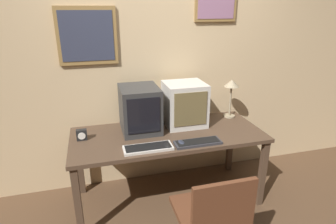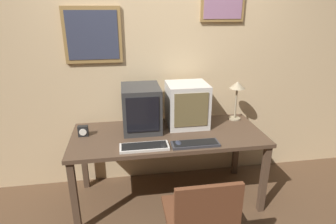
% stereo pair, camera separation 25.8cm
% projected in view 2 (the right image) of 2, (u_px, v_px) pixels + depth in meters
% --- Properties ---
extents(wall_back, '(8.00, 0.08, 2.60)m').
position_uv_depth(wall_back, '(160.00, 64.00, 2.91)').
color(wall_back, '#D1B284').
rests_on(wall_back, ground_plane).
extents(desk, '(1.80, 0.76, 0.73)m').
position_uv_depth(desk, '(168.00, 140.00, 2.69)').
color(desk, '#4C3828').
rests_on(desk, ground_plane).
extents(monitor_left, '(0.36, 0.42, 0.43)m').
position_uv_depth(monitor_left, '(141.00, 108.00, 2.69)').
color(monitor_left, '#333333').
rests_on(monitor_left, desk).
extents(monitor_right, '(0.39, 0.37, 0.43)m').
position_uv_depth(monitor_right, '(187.00, 105.00, 2.78)').
color(monitor_right, beige).
rests_on(monitor_right, desk).
extents(keyboard_main, '(0.42, 0.16, 0.03)m').
position_uv_depth(keyboard_main, '(144.00, 147.00, 2.38)').
color(keyboard_main, beige).
rests_on(keyboard_main, desk).
extents(keyboard_side, '(0.41, 0.14, 0.03)m').
position_uv_depth(keyboard_side, '(195.00, 144.00, 2.43)').
color(keyboard_side, '#333338').
rests_on(keyboard_side, desk).
extents(mouse_near_keyboard, '(0.06, 0.11, 0.03)m').
position_uv_depth(mouse_near_keyboard, '(178.00, 144.00, 2.42)').
color(mouse_near_keyboard, '#282D3D').
rests_on(mouse_near_keyboard, desk).
extents(mouse_far_corner, '(0.06, 0.10, 0.04)m').
position_uv_depth(mouse_far_corner, '(164.00, 146.00, 2.38)').
color(mouse_far_corner, black).
rests_on(mouse_far_corner, desk).
extents(desk_clock, '(0.09, 0.06, 0.10)m').
position_uv_depth(desk_clock, '(83.00, 131.00, 2.59)').
color(desk_clock, black).
rests_on(desk_clock, desk).
extents(desk_lamp, '(0.16, 0.16, 0.41)m').
position_uv_depth(desk_lamp, '(237.00, 90.00, 2.88)').
color(desk_lamp, tan).
rests_on(desk_lamp, desk).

